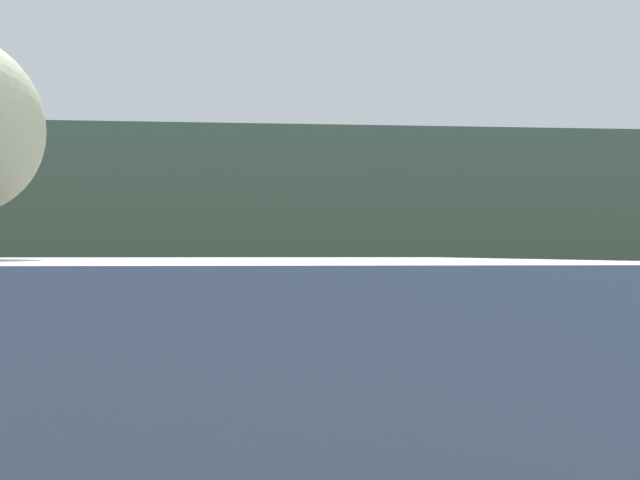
# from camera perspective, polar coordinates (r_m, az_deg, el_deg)

# --- Properties ---
(hillside_backdrop) EXTENTS (140.00, 17.25, 8.24)m
(hillside_backdrop) POSITION_cam_1_polar(r_m,az_deg,el_deg) (66.44, -6.79, 2.05)
(hillside_backdrop) COLOR #6B7A51
(hillside_backdrop) RESTS_ON ground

